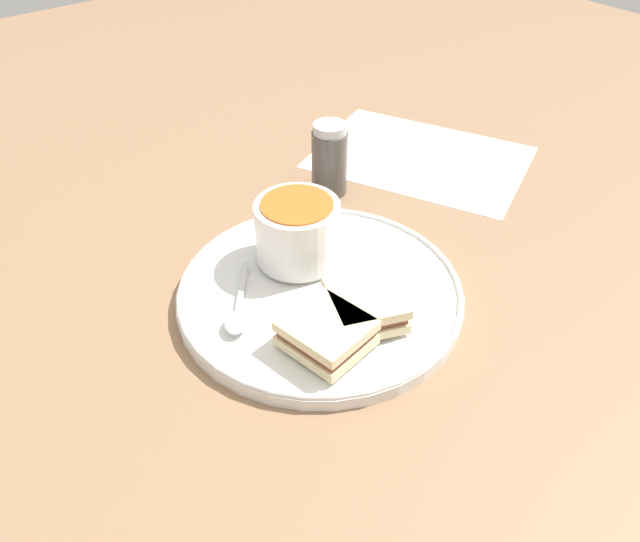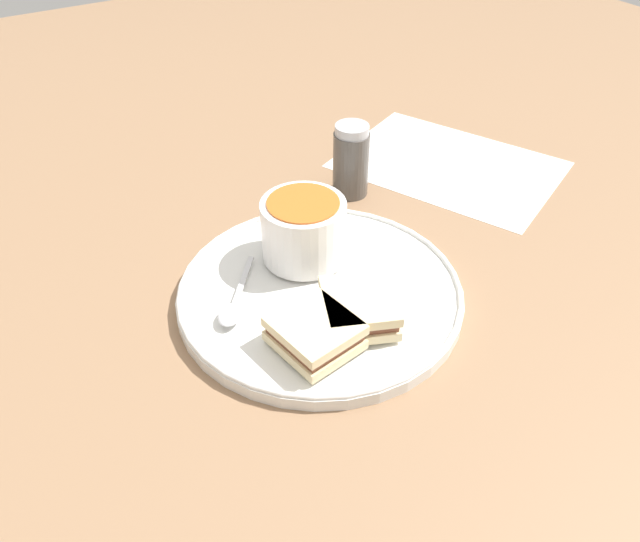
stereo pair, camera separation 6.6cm
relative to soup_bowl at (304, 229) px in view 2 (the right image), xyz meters
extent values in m
plane|color=#8E6B4C|center=(-0.01, -0.05, -0.05)|extent=(2.40, 2.40, 0.00)
cylinder|color=white|center=(-0.01, -0.05, -0.05)|extent=(0.31, 0.31, 0.01)
torus|color=white|center=(-0.01, -0.05, -0.04)|extent=(0.31, 0.31, 0.01)
cylinder|color=white|center=(0.00, 0.00, -0.03)|extent=(0.05, 0.05, 0.01)
cylinder|color=white|center=(0.00, 0.00, 0.00)|extent=(0.09, 0.09, 0.07)
cylinder|color=orange|center=(0.00, 0.00, 0.03)|extent=(0.08, 0.08, 0.01)
cube|color=silver|center=(-0.08, -0.01, -0.03)|extent=(0.06, 0.07, 0.00)
ellipsoid|color=silver|center=(-0.12, -0.05, -0.03)|extent=(0.04, 0.04, 0.01)
cube|color=beige|center=(-0.06, -0.13, -0.03)|extent=(0.08, 0.09, 0.01)
cube|color=brown|center=(-0.06, -0.13, -0.02)|extent=(0.07, 0.08, 0.01)
cube|color=beige|center=(-0.06, -0.13, -0.01)|extent=(0.08, 0.09, 0.01)
cube|color=beige|center=(-0.01, -0.12, -0.03)|extent=(0.09, 0.10, 0.01)
cube|color=brown|center=(-0.01, -0.12, -0.02)|extent=(0.09, 0.09, 0.01)
cube|color=beige|center=(-0.01, -0.12, -0.01)|extent=(0.09, 0.10, 0.01)
cylinder|color=#4C4742|center=(0.14, 0.11, -0.01)|extent=(0.05, 0.05, 0.09)
cylinder|color=#B7B7BC|center=(0.14, 0.11, 0.04)|extent=(0.04, 0.04, 0.01)
cube|color=white|center=(0.30, 0.09, -0.05)|extent=(0.32, 0.36, 0.00)
camera|label=1|loc=(-0.33, -0.45, 0.40)|focal=35.00mm
camera|label=2|loc=(-0.28, -0.49, 0.40)|focal=35.00mm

